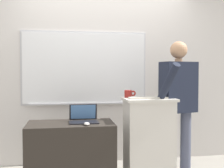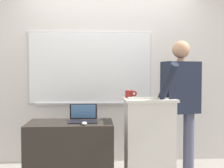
{
  "view_description": "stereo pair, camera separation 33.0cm",
  "coord_description": "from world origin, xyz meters",
  "views": [
    {
      "loc": [
        -0.55,
        -2.88,
        1.31
      ],
      "look_at": [
        -0.01,
        0.37,
        1.17
      ],
      "focal_mm": 45.0,
      "sensor_mm": 36.0,
      "label": 1
    },
    {
      "loc": [
        -0.22,
        -2.92,
        1.31
      ],
      "look_at": [
        -0.01,
        0.37,
        1.17
      ],
      "focal_mm": 45.0,
      "sensor_mm": 36.0,
      "label": 2
    }
  ],
  "objects": [
    {
      "name": "wireless_keyboard",
      "position": [
        0.4,
        0.26,
        1.01
      ],
      "size": [
        0.45,
        0.11,
        0.02
      ],
      "color": "beige",
      "rests_on": "lectern_podium"
    },
    {
      "name": "person_presenter",
      "position": [
        0.81,
        0.35,
        0.98
      ],
      "size": [
        0.6,
        0.61,
        1.68
      ],
      "rotation": [
        0.0,
        0.0,
        0.24
      ],
      "color": "#474C60",
      "rests_on": "ground_plane"
    },
    {
      "name": "side_desk",
      "position": [
        -0.5,
        0.3,
        0.37
      ],
      "size": [
        0.97,
        0.54,
        0.73
      ],
      "color": "#28231E",
      "rests_on": "ground_plane"
    },
    {
      "name": "computer_mouse_by_laptop",
      "position": [
        -0.33,
        0.12,
        0.75
      ],
      "size": [
        0.06,
        0.1,
        0.03
      ],
      "color": "silver",
      "rests_on": "side_desk"
    },
    {
      "name": "back_wall",
      "position": [
        -0.01,
        1.2,
        1.4
      ],
      "size": [
        6.4,
        0.17,
        2.81
      ],
      "color": "silver",
      "rests_on": "ground_plane"
    },
    {
      "name": "coffee_mug",
      "position": [
        0.21,
        0.44,
        1.04
      ],
      "size": [
        0.14,
        0.09,
        0.09
      ],
      "color": "maroon",
      "rests_on": "lectern_podium"
    },
    {
      "name": "lectern_podium",
      "position": [
        0.42,
        0.31,
        0.5
      ],
      "size": [
        0.6,
        0.42,
        1.0
      ],
      "color": "beige",
      "rests_on": "ground_plane"
    },
    {
      "name": "laptop",
      "position": [
        -0.35,
        0.34,
        0.79
      ],
      "size": [
        0.33,
        0.27,
        0.2
      ],
      "color": "black",
      "rests_on": "side_desk"
    }
  ]
}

